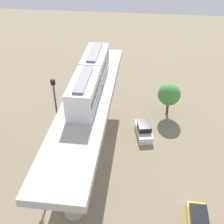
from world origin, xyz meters
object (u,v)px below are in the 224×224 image
at_px(train, 90,77).
at_px(parked_car_white, 144,130).
at_px(parked_car_yellow, 198,221).
at_px(tree_far_corner, 169,94).
at_px(signal_post, 57,116).

bearing_deg(train, parked_car_white, 15.77).
bearing_deg(parked_car_yellow, tree_far_corner, 97.65).
xyz_separation_m(train, parked_car_yellow, (12.03, -11.43, -8.55)).
bearing_deg(signal_post, parked_car_yellow, -28.64).
relative_size(train, parked_car_white, 3.03).
xyz_separation_m(train, signal_post, (-3.40, -3.01, -3.59)).
distance_m(train, signal_post, 5.79).
bearing_deg(tree_far_corner, parked_car_yellow, -83.18).
height_order(train, tree_far_corner, train).
xyz_separation_m(parked_car_white, signal_post, (-9.96, -4.86, 4.96)).
xyz_separation_m(tree_far_corner, signal_post, (-13.22, -10.04, 2.26)).
bearing_deg(signal_post, train, 41.50).
bearing_deg(parked_car_yellow, signal_post, 152.19).
height_order(train, signal_post, train).
bearing_deg(tree_far_corner, train, -144.41).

